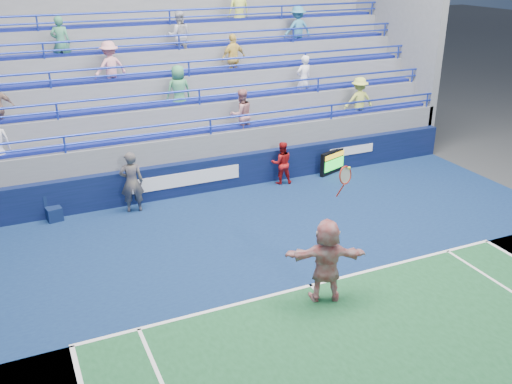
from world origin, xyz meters
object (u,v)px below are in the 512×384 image
serve_speed_board (333,162)px  ball_girl (282,163)px  line_judge (132,182)px  judge_chair (54,213)px  tennis_player (326,260)px

serve_speed_board → ball_girl: (-2.08, -0.10, 0.31)m
line_judge → ball_girl: bearing=-168.3°
line_judge → judge_chair: bearing=1.4°
tennis_player → ball_girl: size_ratio=2.14×
serve_speed_board → judge_chair: (-9.44, 0.01, -0.19)m
tennis_player → line_judge: size_ratio=1.66×
judge_chair → ball_girl: ball_girl is taller
judge_chair → tennis_player: size_ratio=0.24×
serve_speed_board → judge_chair: 9.44m
judge_chair → tennis_player: bearing=-53.0°
line_judge → tennis_player: bearing=123.2°
line_judge → ball_girl: line_judge is taller
serve_speed_board → ball_girl: size_ratio=0.81×
ball_girl → tennis_player: bearing=86.2°
tennis_player → line_judge: tennis_player is taller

